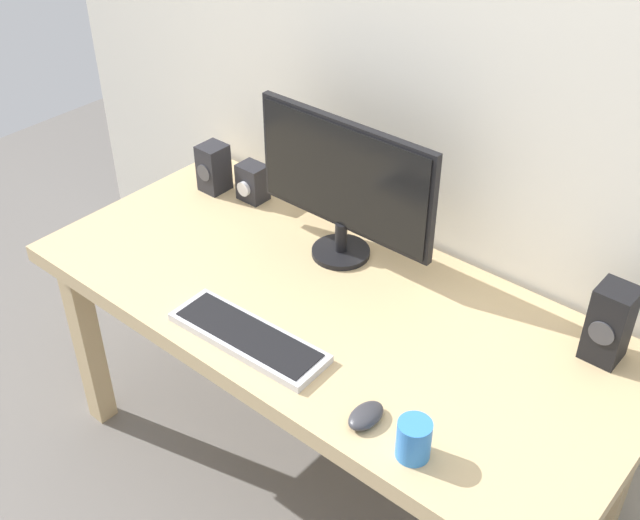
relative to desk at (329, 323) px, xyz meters
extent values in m
plane|color=slate|center=(0.00, 0.00, -0.65)|extent=(6.00, 6.00, 0.00)
cube|color=tan|center=(0.00, 0.00, 0.06)|extent=(1.73, 0.79, 0.05)
cube|color=tan|center=(-0.78, -0.31, -0.31)|extent=(0.07, 0.07, 0.68)
cube|color=tan|center=(-0.78, 0.31, -0.31)|extent=(0.07, 0.07, 0.68)
cube|color=tan|center=(0.78, 0.31, -0.31)|extent=(0.07, 0.07, 0.68)
cylinder|color=black|center=(-0.11, 0.19, 0.09)|extent=(0.17, 0.17, 0.02)
cylinder|color=black|center=(-0.11, 0.19, 0.15)|extent=(0.04, 0.04, 0.09)
cube|color=black|center=(-0.11, 0.20, 0.35)|extent=(0.60, 0.02, 0.33)
cube|color=black|center=(-0.11, 0.19, 0.35)|extent=(0.57, 0.01, 0.31)
cube|color=silver|center=(-0.05, -0.26, 0.09)|extent=(0.45, 0.16, 0.02)
cube|color=black|center=(-0.05, -0.26, 0.11)|extent=(0.41, 0.13, 0.00)
ellipsoid|color=#333338|center=(0.35, -0.29, 0.10)|extent=(0.07, 0.10, 0.03)
cube|color=black|center=(0.66, 0.27, 0.19)|extent=(0.09, 0.09, 0.21)
cylinder|color=#3F3F44|center=(0.66, 0.22, 0.19)|extent=(0.06, 0.00, 0.06)
cube|color=#232328|center=(-0.68, 0.21, 0.16)|extent=(0.08, 0.09, 0.16)
cylinder|color=#3F3F44|center=(-0.68, 0.17, 0.16)|extent=(0.06, 0.00, 0.06)
cube|color=#232328|center=(-0.53, 0.25, 0.15)|extent=(0.09, 0.07, 0.12)
cylinder|color=silver|center=(-0.53, 0.21, 0.14)|extent=(0.05, 0.01, 0.05)
cylinder|color=#337FD8|center=(0.48, -0.30, 0.13)|extent=(0.08, 0.08, 0.10)
camera|label=1|loc=(1.07, -1.30, 1.43)|focal=44.08mm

